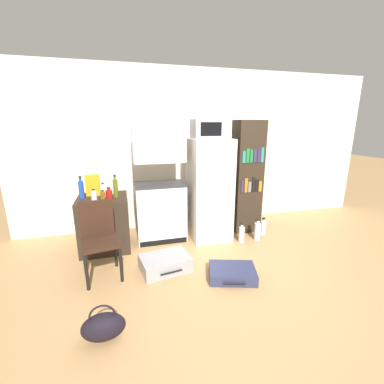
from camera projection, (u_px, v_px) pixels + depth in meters
ground_plane at (241, 281)px, 2.97m from camera, size 24.00×24.00×0.00m
wall_back at (205, 149)px, 4.55m from camera, size 6.40×0.10×2.66m
side_table at (104, 223)px, 3.68m from camera, size 0.67×0.63×0.77m
kitchen_hutch at (160, 188)px, 3.86m from camera, size 0.75×0.45×1.81m
refrigerator at (209, 189)px, 3.98m from camera, size 0.59×0.66×1.56m
microwave at (210, 129)px, 3.74m from camera, size 0.53×0.37×0.27m
bookshelf at (246, 177)px, 4.23m from camera, size 0.45×0.41×1.82m
bottle_blue_soda at (81, 189)px, 3.49m from camera, size 0.07×0.07×0.31m
bottle_clear_short at (94, 197)px, 3.34m from camera, size 0.07×0.07×0.17m
bottle_milk_white at (103, 191)px, 3.57m from camera, size 0.06×0.06×0.20m
bottle_ketchup_red at (109, 194)px, 3.45m from camera, size 0.08×0.08×0.17m
bottle_amber_beer at (103, 197)px, 3.38m from camera, size 0.06×0.06×0.15m
bottle_olive_oil at (116, 188)px, 3.55m from camera, size 0.06×0.06×0.32m
bowl at (109, 192)px, 3.78m from camera, size 0.18×0.18×0.05m
cereal_box at (93, 185)px, 3.63m from camera, size 0.19×0.07×0.30m
chair at (99, 233)px, 2.99m from camera, size 0.47×0.47×0.90m
suitcase_large_flat at (232, 273)px, 3.02m from camera, size 0.63×0.53×0.13m
suitcase_small_flat at (165, 263)px, 3.19m from camera, size 0.65×0.51×0.18m
handbag at (103, 327)px, 2.14m from camera, size 0.36×0.20×0.33m
water_bottle_front at (257, 231)px, 4.00m from camera, size 0.10×0.10×0.35m
water_bottle_middle at (263, 227)px, 4.20m from camera, size 0.09×0.09×0.29m
water_bottle_back at (242, 234)px, 3.94m from camera, size 0.09×0.09×0.31m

